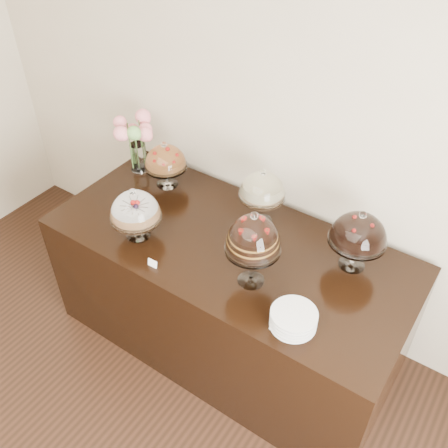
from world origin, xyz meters
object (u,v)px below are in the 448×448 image
Objects in this scene: cake_stand_cheesecake at (262,188)px; cake_stand_dark_choco at (359,231)px; cake_stand_choco_layer at (253,237)px; cake_stand_sugar_sponge at (135,208)px; cake_stand_fruit_tart at (165,159)px; flower_vase at (136,136)px; plate_stack at (293,319)px; display_counter at (228,294)px.

cake_stand_dark_choco is at bearing -3.94° from cake_stand_cheesecake.
cake_stand_choco_layer is 0.59m from cake_stand_dark_choco.
cake_stand_sugar_sponge is 0.77m from cake_stand_choco_layer.
cake_stand_choco_layer reaches higher than cake_stand_sugar_sponge.
cake_stand_dark_choco is at bearing 22.66° from cake_stand_sugar_sponge.
cake_stand_fruit_tart is 0.81× the size of flower_vase.
cake_stand_sugar_sponge reaches higher than plate_stack.
cake_stand_dark_choco is at bearing 82.95° from plate_stack.
cake_stand_fruit_tart is 0.28m from flower_vase.
cake_stand_dark_choco is 1.35m from cake_stand_fruit_tart.
cake_stand_cheesecake is 0.93× the size of flower_vase.
display_counter is 0.97m from cake_stand_fruit_tart.
flower_vase is (-1.62, 0.05, 0.01)m from cake_stand_dark_choco.
plate_stack is (0.33, -0.14, -0.27)m from cake_stand_choco_layer.
plate_stack is at bearing -24.54° from cake_stand_fruit_tart.
flower_vase reaches higher than plate_stack.
cake_stand_dark_choco is at bearing -1.89° from flower_vase.
cake_stand_cheesecake is 1.00m from flower_vase.
cake_stand_fruit_tart is (-0.72, -0.02, -0.05)m from cake_stand_cheesecake.
plate_stack is at bearing -23.30° from cake_stand_choco_layer.
flower_vase is (-0.46, 0.54, 0.06)m from cake_stand_sugar_sponge.
cake_stand_cheesecake is at bearing 176.06° from cake_stand_dark_choco.
display_counter is at bearing 145.68° from cake_stand_choco_layer.
cake_stand_choco_layer reaches higher than flower_vase.
cake_stand_choco_layer is 1.05m from cake_stand_fruit_tart.
cake_stand_choco_layer is 1.16× the size of flower_vase.
cake_stand_choco_layer reaches higher than plate_stack.
cake_stand_dark_choco is at bearing 19.39° from display_counter.
plate_stack is at bearing -21.67° from flower_vase.
display_counter is 5.74× the size of cake_stand_cheesecake.
cake_stand_sugar_sponge is (-0.49, -0.25, 0.65)m from display_counter.
cake_stand_sugar_sponge reaches higher than display_counter.
cake_stand_dark_choco is (0.67, 0.24, 0.70)m from display_counter.
cake_stand_dark_choco is 1.15× the size of cake_stand_fruit_tart.
display_counter is at bearing -160.61° from cake_stand_dark_choco.
cake_stand_fruit_tart is at bearing 155.46° from plate_stack.
cake_stand_dark_choco is 0.93× the size of flower_vase.
flower_vase is (-1.22, 0.47, -0.05)m from cake_stand_choco_layer.
display_counter is 6.44× the size of cake_stand_sugar_sponge.
display_counter is at bearing -16.96° from flower_vase.
flower_vase is at bearing 178.11° from cake_stand_dark_choco.
cake_stand_cheesecake is at bearing 80.13° from display_counter.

